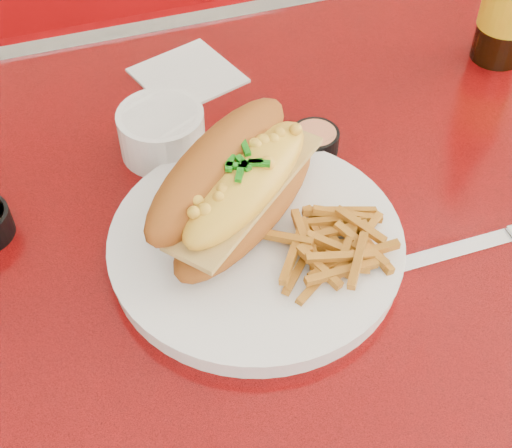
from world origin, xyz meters
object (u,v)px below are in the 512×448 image
object	(u,v)px
booth_bench_far	(142,119)
sauce_cup_right	(315,141)
gravy_ramekin	(162,131)
knife	(500,237)
fork	(266,271)
mac_hoagie	(237,184)
diner_table	(266,334)
dinner_plate	(256,244)

from	to	relation	value
booth_bench_far	sauce_cup_right	distance (m)	0.87
gravy_ramekin	knife	world-z (taller)	gravy_ramekin
fork	booth_bench_far	bearing A→B (deg)	-31.29
mac_hoagie	knife	size ratio (longest dim) A/B	1.07
mac_hoagie	sauce_cup_right	xyz separation A→B (m)	(0.11, 0.08, -0.05)
diner_table	knife	distance (m)	0.28
mac_hoagie	sauce_cup_right	size ratio (longest dim) A/B	4.10
diner_table	mac_hoagie	world-z (taller)	mac_hoagie
dinner_plate	sauce_cup_right	world-z (taller)	sauce_cup_right
diner_table	gravy_ramekin	bearing A→B (deg)	111.63
gravy_ramekin	booth_bench_far	bearing A→B (deg)	84.42
dinner_plate	mac_hoagie	size ratio (longest dim) A/B	1.45
diner_table	booth_bench_far	bearing A→B (deg)	90.00
fork	sauce_cup_right	bearing A→B (deg)	-65.42
diner_table	booth_bench_far	xyz separation A→B (m)	(0.00, 0.81, -0.32)
mac_hoagie	knife	bearing A→B (deg)	-61.93
gravy_ramekin	sauce_cup_right	distance (m)	0.16
fork	gravy_ramekin	world-z (taller)	gravy_ramekin
booth_bench_far	fork	distance (m)	0.99
booth_bench_far	fork	size ratio (longest dim) A/B	7.82
dinner_plate	fork	size ratio (longest dim) A/B	2.20
diner_table	gravy_ramekin	world-z (taller)	gravy_ramekin
sauce_cup_right	mac_hoagie	bearing A→B (deg)	-144.66
booth_bench_far	mac_hoagie	size ratio (longest dim) A/B	5.16
booth_bench_far	mac_hoagie	world-z (taller)	booth_bench_far
mac_hoagie	gravy_ramekin	size ratio (longest dim) A/B	2.35
dinner_plate	mac_hoagie	xyz separation A→B (m)	(-0.01, 0.04, 0.05)
dinner_plate	diner_table	bearing A→B (deg)	29.98
diner_table	sauce_cup_right	distance (m)	0.23
mac_hoagie	fork	xyz separation A→B (m)	(0.00, -0.08, -0.04)
booth_bench_far	fork	xyz separation A→B (m)	(-0.02, -0.86, 0.50)
mac_hoagie	sauce_cup_right	distance (m)	0.15
fork	knife	distance (m)	0.23
mac_hoagie	knife	xyz separation A→B (m)	(0.24, -0.10, -0.06)
fork	sauce_cup_right	size ratio (longest dim) A/B	2.70
booth_bench_far	knife	world-z (taller)	booth_bench_far
knife	fork	bearing A→B (deg)	174.73
knife	dinner_plate	bearing A→B (deg)	165.16
booth_bench_far	knife	distance (m)	1.03
sauce_cup_right	dinner_plate	bearing A→B (deg)	-132.49
booth_bench_far	gravy_ramekin	distance (m)	0.83
dinner_plate	fork	world-z (taller)	same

